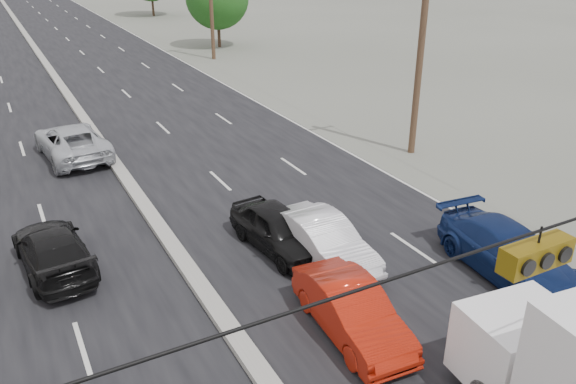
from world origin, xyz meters
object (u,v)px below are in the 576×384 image
at_px(queue_car_d, 509,253).
at_px(oncoming_near, 53,250).
at_px(oncoming_far, 72,142).
at_px(utility_pole_right_b, 422,40).
at_px(red_sedan, 352,311).
at_px(queue_car_a, 279,230).
at_px(queue_car_b, 323,242).

xyz_separation_m(queue_car_d, oncoming_near, (-11.67, 6.58, -0.07)).
relative_size(queue_car_d, oncoming_far, 0.92).
bearing_deg(oncoming_far, utility_pole_right_b, 149.42).
bearing_deg(oncoming_far, oncoming_near, 73.10).
bearing_deg(red_sedan, utility_pole_right_b, 48.30).
height_order(utility_pole_right_b, red_sedan, utility_pole_right_b).
relative_size(red_sedan, oncoming_far, 0.76).
height_order(red_sedan, queue_car_a, queue_car_a).
height_order(queue_car_d, oncoming_near, queue_car_d).
relative_size(queue_car_d, oncoming_near, 1.11).
bearing_deg(red_sedan, queue_car_b, 74.48).
relative_size(red_sedan, queue_car_a, 1.00).
bearing_deg(queue_car_a, queue_car_b, -64.74).
height_order(red_sedan, oncoming_far, oncoming_far).
relative_size(oncoming_near, oncoming_far, 0.83).
xyz_separation_m(queue_car_b, queue_car_d, (4.41, -3.14, 0.00)).
bearing_deg(queue_car_b, queue_car_d, -37.52).
bearing_deg(oncoming_far, queue_car_b, 106.91).
bearing_deg(queue_car_b, oncoming_near, 152.60).
relative_size(queue_car_a, queue_car_d, 0.82).
bearing_deg(queue_car_d, utility_pole_right_b, 71.38).
relative_size(utility_pole_right_b, queue_car_b, 2.30).
height_order(red_sedan, queue_car_b, queue_car_b).
bearing_deg(queue_car_a, oncoming_far, 104.82).
height_order(oncoming_near, oncoming_far, oncoming_far).
distance_m(queue_car_a, oncoming_far, 12.48).
bearing_deg(utility_pole_right_b, queue_car_a, -152.27).
height_order(queue_car_b, oncoming_near, queue_car_b).
bearing_deg(utility_pole_right_b, red_sedan, -135.75).
relative_size(queue_car_b, queue_car_d, 0.88).
xyz_separation_m(queue_car_d, oncoming_far, (-9.63, 16.17, 0.03)).
distance_m(queue_car_a, queue_car_b, 1.58).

